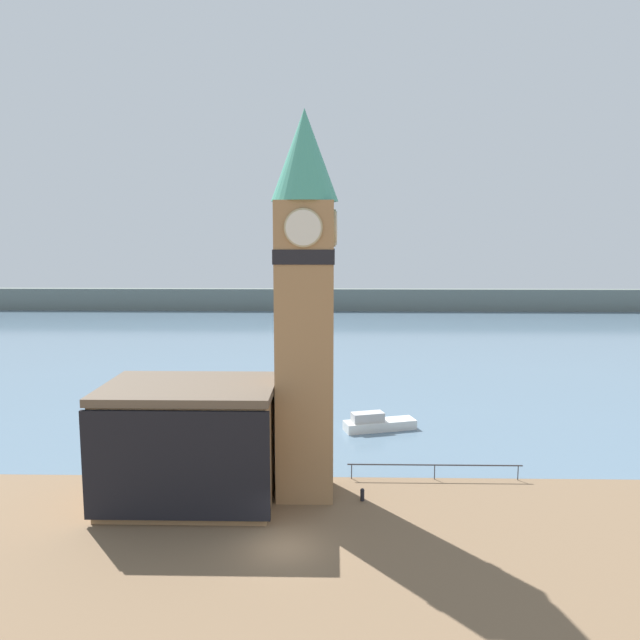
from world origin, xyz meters
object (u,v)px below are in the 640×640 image
Objects in this scene: boat_near at (377,423)px; mooring_bollard_near at (362,494)px; clock_tower at (305,296)px; pier_building at (190,443)px.

boat_near is 15.05m from mooring_bollard_near.
clock_tower is 13.27m from mooring_bollard_near.
clock_tower is at bearing 163.32° from mooring_bollard_near.
clock_tower is 3.76× the size of boat_near.
pier_building reaches higher than boat_near.
pier_building is 13.19× the size of mooring_bollard_near.
mooring_bollard_near is (11.02, 0.17, -3.39)m from pier_building.
clock_tower is 2.26× the size of pier_building.
pier_building reaches higher than mooring_bollard_near.
mooring_bollard_near is at bearing -16.68° from clock_tower.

